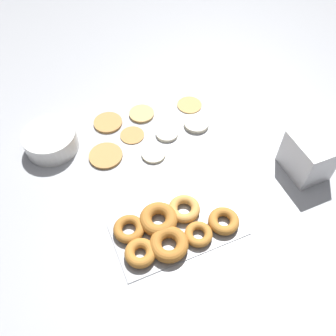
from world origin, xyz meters
TOP-DOWN VIEW (x-y plane):
  - ground_plane at (0.00, 0.00)m, footprint 3.00×3.00m
  - pancake_0 at (-0.22, 0.09)m, footprint 0.12×0.12m
  - pancake_1 at (0.17, 0.21)m, footprint 0.10×0.10m
  - pancake_2 at (-0.03, 0.24)m, footprint 0.10×0.10m
  - pancake_3 at (0.14, 0.10)m, footprint 0.10×0.10m
  - pancake_4 at (-0.17, 0.24)m, footprint 0.11×0.11m
  - pancake_5 at (-0.06, 0.03)m, footprint 0.09×0.09m
  - pancake_6 at (-0.10, 0.14)m, footprint 0.09×0.09m
  - pancake_7 at (0.02, 0.10)m, footprint 0.08×0.08m
  - donut_tray at (-0.13, -0.28)m, footprint 0.40×0.21m
  - batter_bowl at (-0.39, 0.20)m, footprint 0.19×0.19m
  - container_stack at (0.39, -0.24)m, footprint 0.12×0.15m

SIDE VIEW (x-z plane):
  - ground_plane at x=0.00m, z-range 0.00..0.00m
  - pancake_6 at x=-0.10m, z-range 0.00..0.01m
  - pancake_1 at x=0.17m, z-range 0.00..0.01m
  - pancake_4 at x=-0.17m, z-range 0.00..0.01m
  - pancake_0 at x=-0.22m, z-range 0.00..0.01m
  - pancake_5 at x=-0.06m, z-range 0.00..0.01m
  - pancake_2 at x=-0.03m, z-range 0.00..0.01m
  - pancake_7 at x=0.02m, z-range 0.00..0.01m
  - pancake_3 at x=0.14m, z-range 0.00..0.02m
  - donut_tray at x=-0.13m, z-range 0.00..0.04m
  - batter_bowl at x=-0.39m, z-range 0.00..0.07m
  - container_stack at x=0.39m, z-range 0.00..0.14m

